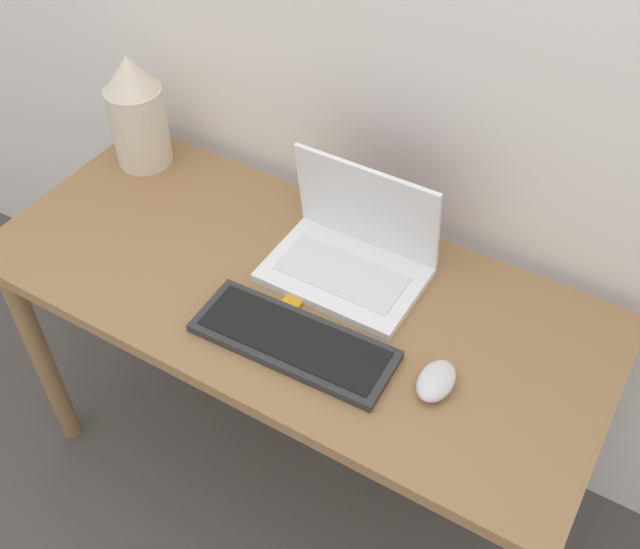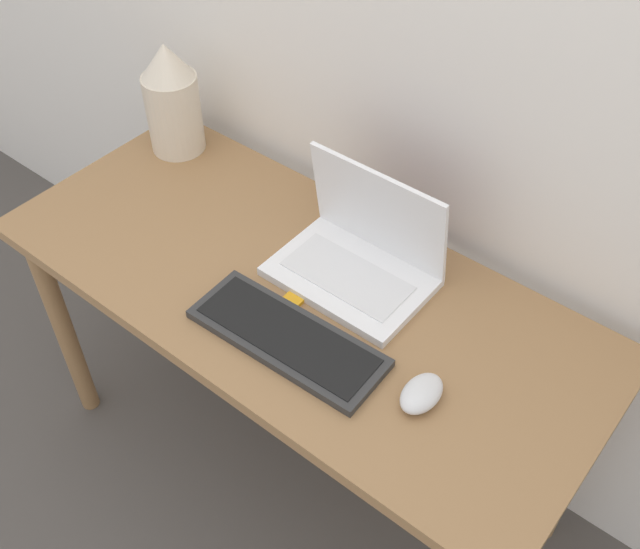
{
  "view_description": "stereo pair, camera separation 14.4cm",
  "coord_description": "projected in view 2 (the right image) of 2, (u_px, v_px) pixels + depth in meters",
  "views": [
    {
      "loc": [
        0.61,
        -0.61,
        1.83
      ],
      "look_at": [
        0.08,
        0.27,
        0.81
      ],
      "focal_mm": 42.0,
      "sensor_mm": 36.0,
      "label": 1
    },
    {
      "loc": [
        0.72,
        -0.53,
        1.83
      ],
      "look_at": [
        0.08,
        0.27,
        0.81
      ],
      "focal_mm": 42.0,
      "sensor_mm": 36.0,
      "label": 2
    }
  ],
  "objects": [
    {
      "name": "desk",
      "position": [
        297.0,
        314.0,
        1.63
      ],
      "size": [
        1.33,
        0.59,
        0.71
      ],
      "color": "olive",
      "rests_on": "ground_plane"
    },
    {
      "name": "ground_plane",
      "position": [
        228.0,
        541.0,
        1.91
      ],
      "size": [
        12.0,
        12.0,
        0.0
      ],
      "primitive_type": "plane",
      "color": "#4C4742"
    },
    {
      "name": "keyboard",
      "position": [
        287.0,
        338.0,
        1.45
      ],
      "size": [
        0.41,
        0.16,
        0.02
      ],
      "color": "#2D2D2D",
      "rests_on": "desk"
    },
    {
      "name": "mouse",
      "position": [
        421.0,
        394.0,
        1.35
      ],
      "size": [
        0.07,
        0.1,
        0.04
      ],
      "color": "silver",
      "rests_on": "desk"
    },
    {
      "name": "laptop",
      "position": [
        360.0,
        254.0,
        1.56
      ],
      "size": [
        0.33,
        0.23,
        0.24
      ],
      "color": "white",
      "rests_on": "desk"
    },
    {
      "name": "mp3_player",
      "position": [
        297.0,
        297.0,
        1.53
      ],
      "size": [
        0.04,
        0.06,
        0.01
      ],
      "color": "orange",
      "rests_on": "desk"
    },
    {
      "name": "vase",
      "position": [
        172.0,
        99.0,
        1.81
      ],
      "size": [
        0.14,
        0.14,
        0.29
      ],
      "color": "beige",
      "rests_on": "desk"
    }
  ]
}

